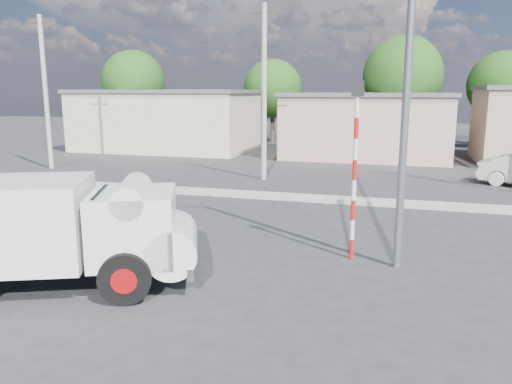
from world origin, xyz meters
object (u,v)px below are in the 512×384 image
(traffic_pole, at_px, (355,156))
(streetlight, at_px, (401,52))
(bicycle, at_px, (132,253))
(truck, at_px, (58,229))
(cyclist, at_px, (131,238))

(traffic_pole, relative_size, streetlight, 0.48)
(bicycle, relative_size, traffic_pole, 0.38)
(truck, height_order, bicycle, truck)
(cyclist, xyz_separation_m, streetlight, (5.76, 2.00, 4.17))
(cyclist, height_order, streetlight, streetlight)
(traffic_pole, bearing_deg, cyclist, -154.48)
(traffic_pole, xyz_separation_m, streetlight, (0.94, -0.30, 2.37))
(cyclist, distance_m, traffic_pole, 5.64)
(truck, xyz_separation_m, cyclist, (0.90, 1.35, -0.51))
(streetlight, bearing_deg, traffic_pole, 162.27)
(streetlight, bearing_deg, bicycle, -160.83)
(truck, xyz_separation_m, bicycle, (0.90, 1.35, -0.86))
(streetlight, bearing_deg, truck, -153.28)
(truck, relative_size, traffic_pole, 1.38)
(cyclist, height_order, traffic_pole, traffic_pole)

